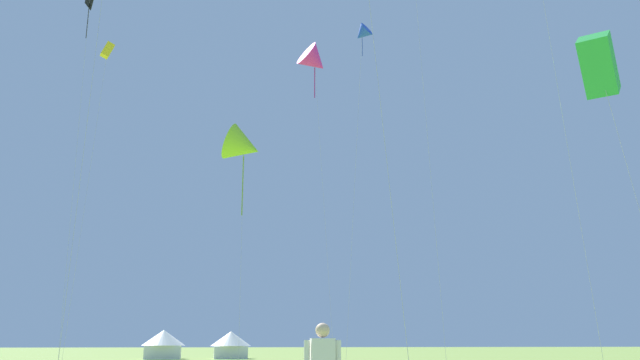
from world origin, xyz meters
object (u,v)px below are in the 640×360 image
object	(u,v)px
festival_tent_left	(163,343)
festival_tent_right	(231,344)
kite_green_box	(598,65)
kite_magenta_delta	(315,61)
kite_yellow_box	(107,52)
kite_black_diamond	(89,6)
kite_lime_delta	(244,146)
kite_blue_delta	(362,34)

from	to	relation	value
festival_tent_left	festival_tent_right	size ratio (longest dim) A/B	1.05
kite_green_box	festival_tent_right	world-z (taller)	kite_green_box
kite_green_box	kite_magenta_delta	bearing A→B (deg)	102.11
kite_magenta_delta	kite_yellow_box	world-z (taller)	kite_magenta_delta
kite_magenta_delta	kite_black_diamond	bearing A→B (deg)	-162.18
kite_magenta_delta	kite_lime_delta	bearing A→B (deg)	-123.00
kite_lime_delta	kite_green_box	world-z (taller)	kite_lime_delta
kite_yellow_box	festival_tent_right	distance (m)	28.86
kite_green_box	festival_tent_right	distance (m)	41.63
kite_magenta_delta	kite_green_box	bearing A→B (deg)	-77.89
kite_blue_delta	festival_tent_left	distance (m)	32.67
kite_lime_delta	kite_green_box	bearing A→B (deg)	-57.25
kite_lime_delta	kite_blue_delta	size ratio (longest dim) A/B	0.62
kite_black_diamond	festival_tent_right	world-z (taller)	kite_black_diamond
kite_magenta_delta	kite_yellow_box	size ratio (longest dim) A/B	1.09
kite_green_box	kite_yellow_box	size ratio (longest dim) A/B	0.54
kite_yellow_box	festival_tent_right	xyz separation A→B (m)	(12.18, 5.03, -25.67)
kite_blue_delta	kite_yellow_box	xyz separation A→B (m)	(-22.15, 6.56, -0.42)
festival_tent_right	festival_tent_left	bearing A→B (deg)	-180.00
kite_yellow_box	festival_tent_left	distance (m)	26.82
kite_black_diamond	festival_tent_right	bearing A→B (deg)	35.94
kite_magenta_delta	festival_tent_left	distance (m)	30.38
festival_tent_right	kite_magenta_delta	bearing A→B (deg)	-22.46
kite_green_box	festival_tent_left	xyz separation A→B (m)	(-20.56, 37.03, -12.19)
kite_blue_delta	festival_tent_right	bearing A→B (deg)	130.68
kite_green_box	kite_black_diamond	distance (m)	41.95
kite_yellow_box	festival_tent_left	size ratio (longest dim) A/B	7.17
kite_green_box	festival_tent_left	world-z (taller)	kite_green_box
kite_magenta_delta	festival_tent_left	bearing A→B (deg)	167.28
kite_magenta_delta	kite_green_box	size ratio (longest dim) A/B	2.02
festival_tent_left	kite_green_box	bearing A→B (deg)	-60.96
kite_black_diamond	festival_tent_left	size ratio (longest dim) A/B	7.92
kite_black_diamond	festival_tent_left	world-z (taller)	kite_black_diamond
kite_yellow_box	festival_tent_right	size ratio (longest dim) A/B	7.50
kite_lime_delta	kite_yellow_box	xyz separation A→B (m)	(-12.09, 9.25, 11.15)
kite_blue_delta	kite_black_diamond	xyz separation A→B (m)	(-23.15, 2.04, 1.54)
kite_lime_delta	kite_blue_delta	bearing A→B (deg)	14.97
kite_magenta_delta	kite_black_diamond	world-z (taller)	kite_black_diamond
kite_green_box	kite_black_diamond	bearing A→B (deg)	135.26
kite_green_box	kite_black_diamond	world-z (taller)	kite_black_diamond
kite_blue_delta	kite_lime_delta	bearing A→B (deg)	-165.03
kite_green_box	kite_black_diamond	size ratio (longest dim) A/B	0.49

